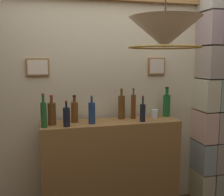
{
  "coord_description": "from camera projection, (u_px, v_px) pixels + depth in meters",
  "views": [
    {
      "loc": [
        -0.65,
        -1.78,
        1.7
      ],
      "look_at": [
        0.0,
        0.79,
        1.3
      ],
      "focal_mm": 43.03,
      "sensor_mm": 36.0,
      "label": 1
    }
  ],
  "objects": [
    {
      "name": "liquor_bottle_mezcal",
      "position": [
        67.0,
        117.0,
        2.54
      ],
      "size": [
        0.07,
        0.07,
        0.25
      ],
      "color": "black",
      "rests_on": "bar_shelf_unit"
    },
    {
      "name": "panelled_rear_partition",
      "position": [
        105.0,
        87.0,
        2.96
      ],
      "size": [
        3.23,
        0.15,
        2.62
      ],
      "color": "beige",
      "rests_on": "ground"
    },
    {
      "name": "liquor_bottle_amaro",
      "position": [
        92.0,
        113.0,
        2.65
      ],
      "size": [
        0.07,
        0.07,
        0.29
      ],
      "color": "navy",
      "rests_on": "bar_shelf_unit"
    },
    {
      "name": "bar_shelf_unit",
      "position": [
        111.0,
        170.0,
        2.84
      ],
      "size": [
        1.42,
        0.36,
        1.05
      ],
      "primitive_type": "cube",
      "color": "olive",
      "rests_on": "ground"
    },
    {
      "name": "glass_tumbler_rocks",
      "position": [
        155.0,
        114.0,
        2.92
      ],
      "size": [
        0.07,
        0.07,
        0.09
      ],
      "color": "silver",
      "rests_on": "bar_shelf_unit"
    },
    {
      "name": "liquor_bottle_tequila",
      "position": [
        52.0,
        113.0,
        2.59
      ],
      "size": [
        0.08,
        0.08,
        0.29
      ],
      "color": "#5A3515",
      "rests_on": "bar_shelf_unit"
    },
    {
      "name": "liquor_bottle_sherry",
      "position": [
        75.0,
        111.0,
        2.7
      ],
      "size": [
        0.07,
        0.07,
        0.28
      ],
      "color": "brown",
      "rests_on": "bar_shelf_unit"
    },
    {
      "name": "liquor_bottle_rum",
      "position": [
        133.0,
        106.0,
        2.86
      ],
      "size": [
        0.05,
        0.05,
        0.33
      ],
      "color": "brown",
      "rests_on": "bar_shelf_unit"
    },
    {
      "name": "liquor_bottle_scotch",
      "position": [
        143.0,
        112.0,
        2.74
      ],
      "size": [
        0.06,
        0.06,
        0.27
      ],
      "color": "black",
      "rests_on": "bar_shelf_unit"
    },
    {
      "name": "stone_pillar",
      "position": [
        211.0,
        94.0,
        3.11
      ],
      "size": [
        0.34,
        0.38,
        2.56
      ],
      "color": "#C1B98F",
      "rests_on": "ground"
    },
    {
      "name": "liquor_bottle_brandy",
      "position": [
        44.0,
        114.0,
        2.49
      ],
      "size": [
        0.06,
        0.06,
        0.32
      ],
      "color": "#1B5524",
      "rests_on": "bar_shelf_unit"
    },
    {
      "name": "pendant_lamp",
      "position": [
        165.0,
        34.0,
        2.02
      ],
      "size": [
        0.55,
        0.55,
        0.52
      ],
      "color": "#EFE5C6"
    },
    {
      "name": "liquor_bottle_vodka",
      "position": [
        121.0,
        107.0,
        2.86
      ],
      "size": [
        0.07,
        0.07,
        0.34
      ],
      "color": "#5A3616",
      "rests_on": "bar_shelf_unit"
    },
    {
      "name": "liquor_bottle_vermouth",
      "position": [
        167.0,
        105.0,
        2.98
      ],
      "size": [
        0.08,
        0.08,
        0.33
      ],
      "color": "#175825",
      "rests_on": "bar_shelf_unit"
    }
  ]
}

